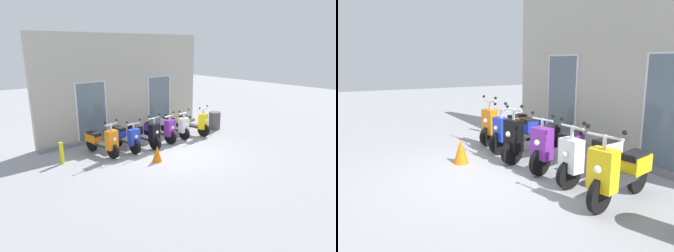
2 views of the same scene
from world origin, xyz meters
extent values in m
plane|color=#939399|center=(0.00, 0.00, 0.00)|extent=(40.00, 40.00, 0.00)
cube|color=#B2AD9E|center=(0.00, 3.12, 2.02)|extent=(7.35, 0.30, 4.04)
cube|color=slate|center=(0.00, 2.87, 0.06)|extent=(7.35, 0.20, 0.12)
cube|color=silver|center=(-1.60, 2.95, 1.15)|extent=(1.23, 0.04, 2.30)
cube|color=slate|center=(-1.60, 2.93, 1.15)|extent=(1.11, 0.02, 2.22)
cube|color=silver|center=(1.60, 2.95, 1.15)|extent=(1.23, 0.04, 2.30)
cube|color=slate|center=(1.60, 2.93, 1.15)|extent=(1.11, 0.02, 2.22)
cylinder|color=black|center=(-1.89, 0.88, 0.26)|extent=(0.20, 0.52, 0.51)
cylinder|color=black|center=(-2.12, 1.98, 0.26)|extent=(0.20, 0.52, 0.51)
cube|color=#2D2D30|center=(-2.01, 1.43, 0.36)|extent=(0.40, 0.73, 0.09)
cube|color=orange|center=(-1.90, 0.92, 0.63)|extent=(0.42, 0.31, 0.63)
sphere|color=#F2EFCC|center=(-1.87, 0.79, 0.67)|extent=(0.12, 0.12, 0.12)
cube|color=orange|center=(-2.10, 1.88, 0.51)|extent=(0.40, 0.57, 0.28)
cube|color=black|center=(-2.09, 1.84, 0.65)|extent=(0.35, 0.52, 0.11)
cylinder|color=silver|center=(-1.90, 0.92, 1.05)|extent=(0.06, 0.06, 0.25)
cylinder|color=silver|center=(-1.90, 0.92, 1.15)|extent=(0.47, 0.13, 0.04)
sphere|color=black|center=(-1.67, 0.97, 1.25)|extent=(0.07, 0.07, 0.07)
sphere|color=black|center=(-2.13, 0.87, 1.25)|extent=(0.07, 0.07, 0.07)
cylinder|color=black|center=(-1.11, 0.79, 0.27)|extent=(0.14, 0.54, 0.54)
cylinder|color=black|center=(-1.18, 1.85, 0.27)|extent=(0.14, 0.54, 0.54)
cube|color=#2D2D30|center=(-1.14, 1.32, 0.37)|extent=(0.30, 0.67, 0.09)
cube|color=#1E38C6|center=(-1.11, 0.83, 0.60)|extent=(0.39, 0.26, 0.54)
sphere|color=#F2EFCC|center=(-1.10, 0.70, 0.64)|extent=(0.12, 0.12, 0.12)
cube|color=#1E38C6|center=(-1.17, 1.75, 0.57)|extent=(0.33, 0.54, 0.28)
cube|color=black|center=(-1.17, 1.71, 0.71)|extent=(0.29, 0.50, 0.11)
cylinder|color=silver|center=(-1.11, 0.83, 0.96)|extent=(0.06, 0.06, 0.23)
cylinder|color=silver|center=(-1.11, 0.83, 1.05)|extent=(0.53, 0.07, 0.04)
sphere|color=black|center=(-0.85, 0.85, 1.15)|extent=(0.07, 0.07, 0.07)
sphere|color=black|center=(-1.37, 0.81, 1.15)|extent=(0.07, 0.07, 0.07)
cylinder|color=black|center=(-0.33, 0.67, 0.25)|extent=(0.19, 0.51, 0.50)
cylinder|color=black|center=(-0.51, 1.79, 0.25)|extent=(0.19, 0.51, 0.50)
cube|color=#2D2D30|center=(-0.42, 1.23, 0.35)|extent=(0.37, 0.74, 0.09)
cube|color=black|center=(-0.34, 0.71, 0.63)|extent=(0.41, 0.30, 0.64)
sphere|color=#F2EFCC|center=(-0.32, 0.58, 0.67)|extent=(0.12, 0.12, 0.12)
cube|color=black|center=(-0.50, 1.69, 0.52)|extent=(0.38, 0.56, 0.28)
cube|color=black|center=(-0.49, 1.65, 0.66)|extent=(0.33, 0.52, 0.11)
cylinder|color=silver|center=(-0.34, 0.71, 1.05)|extent=(0.06, 0.06, 0.25)
cylinder|color=silver|center=(-0.34, 0.71, 1.16)|extent=(0.52, 0.12, 0.04)
sphere|color=black|center=(-0.08, 0.75, 1.26)|extent=(0.07, 0.07, 0.07)
sphere|color=black|center=(-0.60, 0.67, 1.26)|extent=(0.07, 0.07, 0.07)
cylinder|color=black|center=(0.49, 0.81, 0.26)|extent=(0.20, 0.53, 0.52)
cylinder|color=black|center=(0.25, 1.83, 0.26)|extent=(0.20, 0.53, 0.52)
cube|color=#2D2D30|center=(0.37, 1.32, 0.36)|extent=(0.40, 0.69, 0.09)
cube|color=purple|center=(0.48, 0.85, 0.62)|extent=(0.43, 0.32, 0.60)
sphere|color=#F2EFCC|center=(0.51, 0.73, 0.66)|extent=(0.12, 0.12, 0.12)
cube|color=purple|center=(0.27, 1.74, 0.50)|extent=(0.41, 0.58, 0.28)
cube|color=black|center=(0.28, 1.70, 0.64)|extent=(0.36, 0.53, 0.11)
cylinder|color=silver|center=(0.48, 0.85, 1.00)|extent=(0.06, 0.06, 0.20)
cylinder|color=silver|center=(0.48, 0.85, 1.08)|extent=(0.49, 0.15, 0.04)
sphere|color=black|center=(0.72, 0.91, 1.18)|extent=(0.07, 0.07, 0.07)
sphere|color=black|center=(0.24, 0.80, 1.18)|extent=(0.07, 0.07, 0.07)
cylinder|color=black|center=(1.25, 0.87, 0.25)|extent=(0.14, 0.50, 0.49)
cylinder|color=black|center=(1.15, 1.93, 0.25)|extent=(0.14, 0.50, 0.49)
cube|color=#2D2D30|center=(1.20, 1.40, 0.35)|extent=(0.32, 0.68, 0.09)
cube|color=white|center=(1.24, 0.91, 0.59)|extent=(0.40, 0.27, 0.56)
sphere|color=#F2EFCC|center=(1.25, 0.78, 0.63)|extent=(0.12, 0.12, 0.12)
cube|color=white|center=(1.16, 1.83, 0.55)|extent=(0.35, 0.54, 0.28)
cube|color=black|center=(1.16, 1.79, 0.69)|extent=(0.30, 0.50, 0.11)
cylinder|color=silver|center=(1.24, 0.91, 0.97)|extent=(0.06, 0.06, 0.24)
cylinder|color=silver|center=(1.24, 0.91, 1.07)|extent=(0.51, 0.08, 0.04)
sphere|color=black|center=(1.49, 0.94, 1.17)|extent=(0.07, 0.07, 0.07)
sphere|color=black|center=(0.99, 0.89, 1.17)|extent=(0.07, 0.07, 0.07)
cylinder|color=black|center=(2.14, 0.70, 0.27)|extent=(0.20, 0.54, 0.53)
cylinder|color=black|center=(1.90, 1.77, 0.27)|extent=(0.20, 0.54, 0.53)
cube|color=#2D2D30|center=(2.02, 1.23, 0.37)|extent=(0.40, 0.72, 0.09)
cube|color=yellow|center=(2.13, 0.74, 0.63)|extent=(0.42, 0.32, 0.61)
sphere|color=#F2EFCC|center=(2.16, 0.61, 0.67)|extent=(0.12, 0.12, 0.12)
cube|color=yellow|center=(1.92, 1.67, 0.52)|extent=(0.40, 0.57, 0.28)
cube|color=black|center=(1.93, 1.63, 0.66)|extent=(0.36, 0.52, 0.11)
cylinder|color=silver|center=(2.13, 0.74, 1.03)|extent=(0.06, 0.06, 0.22)
cylinder|color=silver|center=(2.13, 0.74, 1.12)|extent=(0.55, 0.16, 0.04)
sphere|color=black|center=(2.40, 0.80, 1.22)|extent=(0.07, 0.07, 0.07)
sphere|color=black|center=(1.86, 0.68, 1.22)|extent=(0.07, 0.07, 0.07)
cylinder|color=yellow|center=(-3.34, 1.51, 0.35)|extent=(0.12, 0.12, 0.70)
cone|color=orange|center=(-0.92, -0.23, 0.26)|extent=(0.32, 0.32, 0.52)
camera|label=1|loc=(-6.17, -7.24, 3.60)|focal=31.33mm
camera|label=2|loc=(5.17, -2.47, 2.12)|focal=33.78mm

